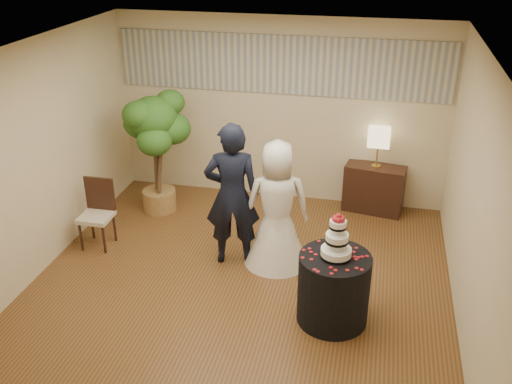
% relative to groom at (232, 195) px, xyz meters
% --- Properties ---
extents(floor, '(5.00, 5.00, 0.00)m').
position_rel_groom_xyz_m(floor, '(0.22, -0.48, -0.94)').
color(floor, brown).
rests_on(floor, ground).
extents(ceiling, '(5.00, 5.00, 0.00)m').
position_rel_groom_xyz_m(ceiling, '(0.22, -0.48, 1.86)').
color(ceiling, white).
rests_on(ceiling, wall_back).
extents(wall_back, '(5.00, 0.06, 2.80)m').
position_rel_groom_xyz_m(wall_back, '(0.22, 2.02, 0.46)').
color(wall_back, beige).
rests_on(wall_back, ground).
extents(wall_front, '(5.00, 0.06, 2.80)m').
position_rel_groom_xyz_m(wall_front, '(0.22, -2.98, 0.46)').
color(wall_front, beige).
rests_on(wall_front, ground).
extents(wall_left, '(0.06, 5.00, 2.80)m').
position_rel_groom_xyz_m(wall_left, '(-2.28, -0.48, 0.46)').
color(wall_left, beige).
rests_on(wall_left, ground).
extents(wall_right, '(0.06, 5.00, 2.80)m').
position_rel_groom_xyz_m(wall_right, '(2.72, -0.48, 0.46)').
color(wall_right, beige).
rests_on(wall_right, ground).
extents(mural_border, '(4.90, 0.02, 0.85)m').
position_rel_groom_xyz_m(mural_border, '(0.22, 2.00, 1.16)').
color(mural_border, '#A2A396').
rests_on(mural_border, wall_back).
extents(groom, '(0.77, 0.59, 1.88)m').
position_rel_groom_xyz_m(groom, '(0.00, 0.00, 0.00)').
color(groom, black).
rests_on(groom, floor).
extents(bride, '(1.01, 1.01, 1.65)m').
position_rel_groom_xyz_m(bride, '(0.55, 0.09, -0.11)').
color(bride, white).
rests_on(bride, floor).
extents(cake_table, '(0.93, 0.93, 0.81)m').
position_rel_groom_xyz_m(cake_table, '(1.37, -0.93, -0.53)').
color(cake_table, black).
rests_on(cake_table, floor).
extents(wedding_cake, '(0.33, 0.33, 0.52)m').
position_rel_groom_xyz_m(wedding_cake, '(1.37, -0.93, 0.13)').
color(wedding_cake, white).
rests_on(wedding_cake, cake_table).
extents(console, '(0.92, 0.52, 0.72)m').
position_rel_groom_xyz_m(console, '(1.71, 1.81, -0.58)').
color(console, black).
rests_on(console, floor).
extents(table_lamp, '(0.32, 0.32, 0.58)m').
position_rel_groom_xyz_m(table_lamp, '(1.71, 1.81, 0.07)').
color(table_lamp, beige).
rests_on(table_lamp, console).
extents(ficus_tree, '(1.21, 1.21, 1.87)m').
position_rel_groom_xyz_m(ficus_tree, '(-1.45, 1.13, -0.01)').
color(ficus_tree, '#2F621F').
rests_on(ficus_tree, floor).
extents(side_chair, '(0.43, 0.45, 0.93)m').
position_rel_groom_xyz_m(side_chair, '(-1.87, -0.05, -0.47)').
color(side_chair, black).
rests_on(side_chair, floor).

